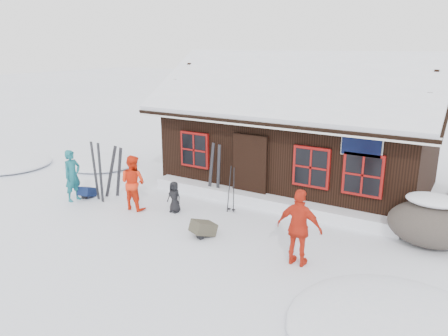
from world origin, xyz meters
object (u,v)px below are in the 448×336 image
at_px(ski_poles, 231,190).
at_px(backpack_blue, 87,194).
at_px(skier_orange_right, 299,228).
at_px(skier_crouched, 174,197).
at_px(ski_pair_left, 115,172).
at_px(skier_orange_left, 133,182).
at_px(boulder, 430,223).
at_px(backpack_olive, 203,231).
at_px(skier_teal, 72,176).

height_order(ski_poles, backpack_blue, ski_poles).
xyz_separation_m(skier_orange_right, skier_crouched, (-4.16, 1.05, -0.40)).
bearing_deg(ski_pair_left, skier_crouched, -16.94).
bearing_deg(ski_poles, skier_orange_left, -154.17).
distance_m(skier_orange_right, backpack_blue, 7.25).
bearing_deg(skier_orange_right, skier_crouched, -15.24).
height_order(boulder, backpack_olive, boulder).
bearing_deg(skier_crouched, skier_orange_right, -13.17).
relative_size(boulder, backpack_blue, 3.90).
relative_size(boulder, ski_pair_left, 1.15).
xyz_separation_m(ski_poles, backpack_blue, (-4.41, -1.30, -0.52)).
bearing_deg(backpack_olive, ski_pair_left, -172.34).
distance_m(backpack_blue, backpack_olive, 4.67).
bearing_deg(skier_orange_left, backpack_blue, 0.46).
bearing_deg(boulder, skier_orange_left, -166.44).
distance_m(skier_orange_right, boulder, 3.37).
distance_m(skier_orange_left, skier_crouched, 1.28).
bearing_deg(backpack_olive, skier_teal, -159.22).
distance_m(skier_teal, ski_poles, 4.87).
height_order(boulder, backpack_blue, boulder).
bearing_deg(ski_poles, backpack_olive, -82.39).
bearing_deg(skier_orange_right, backpack_olive, -3.60).
height_order(skier_teal, backpack_olive, skier_teal).
bearing_deg(skier_crouched, ski_pair_left, 179.04).
xyz_separation_m(skier_crouched, boulder, (6.43, 1.43, 0.12)).
relative_size(skier_teal, ski_pair_left, 0.94).
distance_m(skier_orange_left, ski_pair_left, 1.28).
height_order(skier_teal, ski_pair_left, ski_pair_left).
distance_m(skier_teal, skier_crouched, 3.32).
xyz_separation_m(skier_teal, ski_poles, (4.58, 1.66, -0.13)).
relative_size(backpack_blue, backpack_olive, 0.88).
height_order(skier_crouched, backpack_blue, skier_crouched).
height_order(skier_teal, skier_orange_right, skier_orange_right).
relative_size(skier_orange_right, boulder, 0.88).
relative_size(skier_orange_right, ski_pair_left, 1.02).
height_order(skier_crouched, boulder, boulder).
bearing_deg(backpack_blue, ski_poles, 3.54).
relative_size(skier_orange_right, skier_crouched, 1.89).
relative_size(skier_teal, ski_poles, 1.13).
relative_size(skier_orange_right, backpack_olive, 3.02).
xyz_separation_m(ski_poles, backpack_olive, (0.24, -1.77, -0.50)).
bearing_deg(backpack_olive, skier_crouched, 171.93).
distance_m(boulder, ski_pair_left, 8.88).
relative_size(skier_crouched, backpack_olive, 1.60).
distance_m(skier_crouched, ski_poles, 1.62).
distance_m(ski_pair_left, ski_poles, 3.81).
relative_size(skier_orange_left, skier_orange_right, 0.94).
distance_m(ski_poles, backpack_blue, 4.63).
bearing_deg(skier_teal, ski_pair_left, -44.03).
bearing_deg(skier_orange_right, ski_poles, -35.14).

